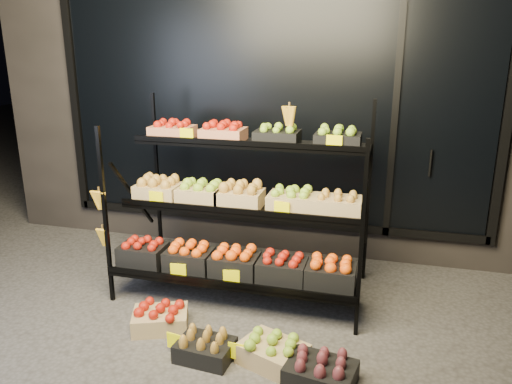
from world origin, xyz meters
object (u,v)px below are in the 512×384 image
(floor_crate_midleft, at_px, (205,347))
(display_rack, at_px, (240,207))
(floor_crate_left, at_px, (160,317))
(floor_crate_midright, at_px, (273,351))

(floor_crate_midleft, bearing_deg, display_rack, 97.22)
(floor_crate_left, bearing_deg, floor_crate_midleft, -50.90)
(display_rack, height_order, floor_crate_left, display_rack)
(floor_crate_midleft, height_order, floor_crate_midright, floor_crate_midright)
(floor_crate_left, bearing_deg, floor_crate_midright, -33.28)
(floor_crate_left, distance_m, floor_crate_midleft, 0.54)
(floor_crate_left, relative_size, floor_crate_midright, 0.95)
(floor_crate_midright, bearing_deg, floor_crate_midleft, -150.85)
(floor_crate_midright, bearing_deg, display_rack, 140.17)
(floor_crate_left, bearing_deg, display_rack, 38.43)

